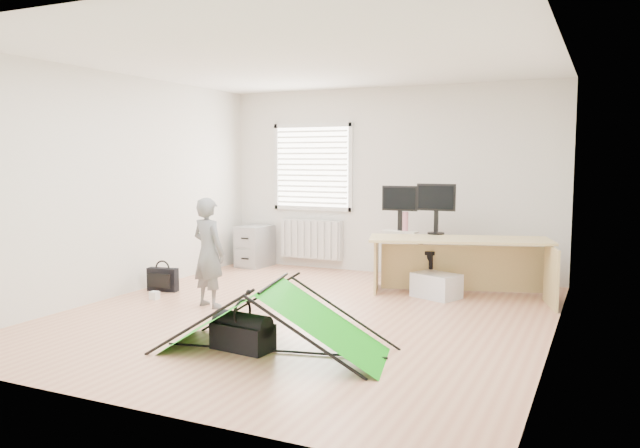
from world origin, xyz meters
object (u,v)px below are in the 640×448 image
at_px(person, 208,253).
at_px(duffel_bag, 243,336).
at_px(monitor_left, 400,215).
at_px(filing_cabinet, 255,246).
at_px(thermos, 405,222).
at_px(desk, 459,268).
at_px(monitor_right, 436,216).
at_px(office_chair, 426,266).
at_px(kite, 274,318).
at_px(laptop_bag, 163,279).
at_px(storage_crate, 436,286).

bearing_deg(person, duffel_bag, 149.14).
bearing_deg(duffel_bag, monitor_left, 88.86).
xyz_separation_m(filing_cabinet, thermos, (2.61, -0.58, 0.54)).
xyz_separation_m(desk, filing_cabinet, (-3.38, 0.88, -0.04)).
bearing_deg(thermos, monitor_right, -2.21).
xyz_separation_m(monitor_right, office_chair, (-0.18, 0.22, -0.69)).
distance_m(filing_cabinet, kite, 4.41).
relative_size(thermos, laptop_bag, 0.68).
xyz_separation_m(thermos, person, (-1.70, -1.95, -0.24)).
relative_size(monitor_left, duffel_bag, 0.85).
bearing_deg(person, thermos, -116.78).
bearing_deg(person, filing_cabinet, -55.81).
distance_m(monitor_right, thermos, 0.42).
relative_size(monitor_right, thermos, 1.83).
bearing_deg(monitor_right, thermos, 177.31).
bearing_deg(laptop_bag, filing_cabinet, 77.68).
height_order(person, duffel_bag, person).
distance_m(desk, duffel_bag, 3.14).
distance_m(storage_crate, laptop_bag, 3.43).
xyz_separation_m(thermos, office_chair, (0.23, 0.21, -0.59)).
relative_size(office_chair, laptop_bag, 1.50).
xyz_separation_m(monitor_left, thermos, (0.07, 0.01, -0.09)).
relative_size(filing_cabinet, office_chair, 1.08).
bearing_deg(office_chair, monitor_left, 56.72).
bearing_deg(duffel_bag, office_chair, 84.49).
distance_m(thermos, kite, 3.17).
xyz_separation_m(monitor_left, office_chair, (0.30, 0.22, -0.68)).
xyz_separation_m(thermos, storage_crate, (0.52, -0.40, -0.71)).
bearing_deg(storage_crate, person, -145.30).
bearing_deg(person, storage_crate, -130.88).
bearing_deg(thermos, laptop_bag, -151.34).
bearing_deg(laptop_bag, desk, 9.74).
height_order(desk, storage_crate, desk).
height_order(desk, filing_cabinet, desk).
xyz_separation_m(filing_cabinet, storage_crate, (3.14, -0.99, -0.17)).
bearing_deg(office_chair, storage_crate, 136.14).
distance_m(thermos, person, 2.60).
distance_m(monitor_right, laptop_bag, 3.56).
bearing_deg(desk, filing_cabinet, 148.49).
relative_size(monitor_left, monitor_right, 0.95).
distance_m(monitor_left, office_chair, 0.77).
height_order(thermos, kite, thermos).
xyz_separation_m(monitor_right, storage_crate, (0.12, -0.39, -0.81)).
distance_m(desk, person, 2.98).
distance_m(monitor_left, thermos, 0.11).
distance_m(desk, monitor_left, 1.06).
xyz_separation_m(laptop_bag, duffel_bag, (2.23, -1.66, -0.03)).
height_order(desk, person, person).
height_order(kite, storage_crate, kite).
height_order(desk, laptop_bag, desk).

